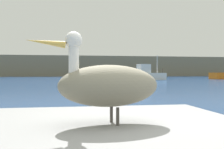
{
  "coord_description": "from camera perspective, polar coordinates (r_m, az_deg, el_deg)",
  "views": [
    {
      "loc": [
        -1.15,
        -2.34,
        1.04
      ],
      "look_at": [
        2.16,
        18.16,
        0.91
      ],
      "focal_mm": 41.24,
      "sensor_mm": 36.0,
      "label": 1
    }
  ],
  "objects": [
    {
      "name": "hillside_backdrop",
      "position": [
        78.96,
        -8.34,
        1.77
      ],
      "size": [
        140.0,
        11.88,
        5.95
      ],
      "primitive_type": "cube",
      "color": "#7F755B",
      "rests_on": "ground"
    },
    {
      "name": "pelican",
      "position": [
        2.35,
        -0.86,
        -2.21
      ],
      "size": [
        1.24,
        0.64,
        0.83
      ],
      "rotation": [
        0.0,
        0.0,
        -2.96
      ],
      "color": "gray",
      "rests_on": "pier_dock"
    },
    {
      "name": "fishing_boat_white",
      "position": [
        37.59,
        7.81,
        -0.05
      ],
      "size": [
        5.84,
        3.49,
        3.64
      ],
      "rotation": [
        0.0,
        0.0,
        0.36
      ],
      "color": "white",
      "rests_on": "ground"
    }
  ]
}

